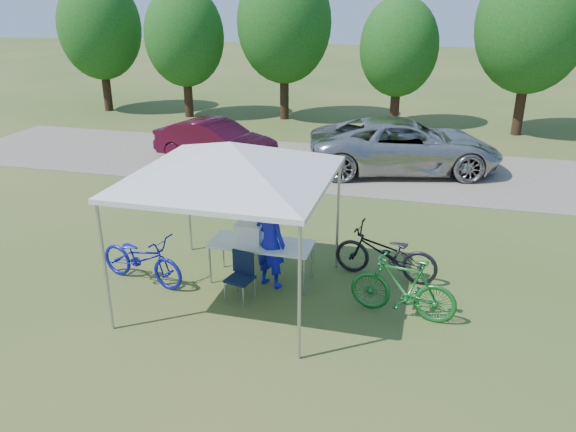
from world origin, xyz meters
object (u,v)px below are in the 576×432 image
folding_table (261,245)px  folding_chair (241,272)px  cooler (249,233)px  sedan (216,141)px  bike_green (403,287)px  bike_blue (142,258)px  cyclist (270,243)px  minivan (405,145)px  bike_dark (386,253)px

folding_table → folding_chair: folding_chair is taller
cooler → sedan: 7.78m
bike_green → folding_table: bearing=-93.1°
bike_blue → folding_table: bearing=-61.3°
cyclist → minivan: 7.81m
folding_table → folding_chair: bearing=-103.3°
folding_table → cooler: 0.31m
cooler → cyclist: size_ratio=0.29×
folding_chair → sedan: (-3.49, 7.63, 0.18)m
folding_table → bike_blue: size_ratio=1.03×
cooler → minivan: size_ratio=0.09×
folding_chair → cyclist: bearing=70.4°
bike_blue → sedan: sedan is taller
minivan → bike_dark: bearing=167.1°
folding_table → folding_chair: size_ratio=2.23×
bike_dark → minivan: size_ratio=0.35×
cooler → bike_blue: 1.99m
cooler → sedan: bearing=116.2°
folding_chair → sedan: size_ratio=0.21×
folding_table → bike_dark: bearing=17.4°
folding_table → folding_chair: (-0.15, -0.65, -0.23)m
folding_table → cyclist: cyclist is taller
bike_blue → minivan: size_ratio=0.33×
folding_chair → bike_dark: bearing=43.8°
folding_table → minivan: size_ratio=0.34×
bike_blue → sedan: (-1.58, 7.56, 0.19)m
bike_blue → cooler: bearing=-59.5°
cyclist → bike_green: size_ratio=0.96×
folding_table → bike_green: size_ratio=1.06×
folding_table → bike_green: bearing=-12.2°
folding_chair → bike_green: (2.70, 0.10, 0.04)m
cooler → bike_green: 2.85m
sedan → bike_dark: bearing=-123.0°
folding_table → sedan: bearing=117.6°
cooler → bike_dark: 2.50m
bike_green → bike_dark: bearing=-153.0°
folding_table → bike_dark: size_ratio=0.97×
bike_green → bike_dark: 1.29m
bike_green → bike_dark: (-0.40, 1.22, -0.02)m
folding_chair → cyclist: (0.36, 0.54, 0.35)m
bike_green → sedan: bearing=-131.4°
bike_blue → bike_dark: size_ratio=0.94×
cyclist → bike_dark: size_ratio=0.88×
cooler → bike_green: cooler is taller
folding_table → minivan: 7.75m
bike_blue → cyclist: bearing=-65.3°
minivan → sedan: bearing=81.1°
bike_dark → minivan: minivan is taller
bike_dark → cyclist: bearing=-59.9°
cyclist → minivan: (1.80, 7.60, -0.05)m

